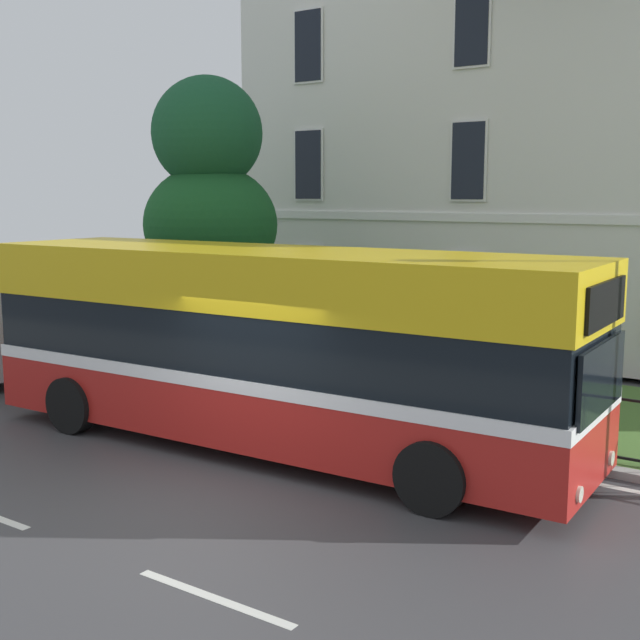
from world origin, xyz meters
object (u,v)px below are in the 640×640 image
at_px(evergreen_tree, 212,258).
at_px(georgian_townhouse, 630,120).
at_px(single_decker_bus, 272,345).
at_px(litter_bin, 437,389).

bearing_deg(evergreen_tree, georgian_townhouse, 53.00).
bearing_deg(single_decker_bus, georgian_townhouse, 79.10).
height_order(evergreen_tree, litter_bin, evergreen_tree).
bearing_deg(litter_bin, georgian_townhouse, 87.99).
xyz_separation_m(evergreen_tree, single_decker_bus, (4.75, -3.90, -0.91)).
distance_m(georgian_townhouse, single_decker_bus, 13.68).
bearing_deg(evergreen_tree, single_decker_bus, -39.38).
distance_m(single_decker_bus, litter_bin, 3.14).
bearing_deg(georgian_townhouse, single_decker_bus, -98.83).
relative_size(evergreen_tree, single_decker_bus, 0.66).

